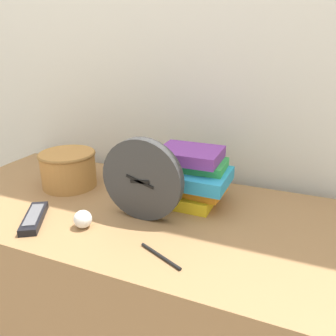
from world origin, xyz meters
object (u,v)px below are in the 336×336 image
desk_clock (142,180)px  book_stack (190,176)px  crumpled_paper_ball (83,219)px  pen (160,256)px  tv_remote (34,218)px  basket (68,168)px

desk_clock → book_stack: bearing=60.9°
desk_clock → crumpled_paper_ball: desk_clock is taller
book_stack → pen: size_ratio=1.99×
book_stack → tv_remote: size_ratio=1.49×
book_stack → crumpled_paper_ball: 0.35m
desk_clock → crumpled_paper_ball: 0.20m
desk_clock → book_stack: (0.09, 0.16, -0.03)m
book_stack → basket: size_ratio=1.29×
desk_clock → basket: (-0.35, 0.11, -0.05)m
crumpled_paper_ball → book_stack: bearing=51.0°
basket → pen: basket is taller
basket → pen: (0.47, -0.26, -0.06)m
desk_clock → book_stack: size_ratio=0.95×
basket → tv_remote: 0.26m
book_stack → tv_remote: (-0.37, -0.30, -0.08)m
basket → tv_remote: size_ratio=1.16×
basket → crumpled_paper_ball: size_ratio=3.90×
book_stack → pen: (0.04, -0.31, -0.08)m
tv_remote → pen: bearing=-2.6°
book_stack → basket: bearing=-173.4°
book_stack → desk_clock: bearing=-119.1°
book_stack → crumpled_paper_ball: (-0.22, -0.27, -0.06)m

